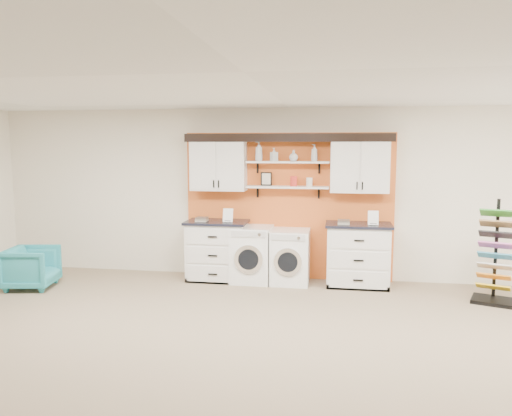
% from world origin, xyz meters
% --- Properties ---
extents(floor, '(10.00, 10.00, 0.00)m').
position_xyz_m(floor, '(0.00, 0.00, 0.00)').
color(floor, '#866F5A').
rests_on(floor, ground).
extents(ceiling, '(10.00, 10.00, 0.00)m').
position_xyz_m(ceiling, '(0.00, 0.00, 2.80)').
color(ceiling, white).
rests_on(ceiling, wall_back).
extents(wall_back, '(10.00, 0.00, 10.00)m').
position_xyz_m(wall_back, '(0.00, 4.00, 1.40)').
color(wall_back, silver).
rests_on(wall_back, floor).
extents(accent_panel, '(3.40, 0.07, 2.40)m').
position_xyz_m(accent_panel, '(0.00, 3.96, 1.20)').
color(accent_panel, orange).
rests_on(accent_panel, wall_back).
extents(upper_cabinet_left, '(0.90, 0.35, 0.84)m').
position_xyz_m(upper_cabinet_left, '(-1.13, 3.79, 1.88)').
color(upper_cabinet_left, white).
rests_on(upper_cabinet_left, wall_back).
extents(upper_cabinet_right, '(0.90, 0.35, 0.84)m').
position_xyz_m(upper_cabinet_right, '(1.13, 3.79, 1.88)').
color(upper_cabinet_right, white).
rests_on(upper_cabinet_right, wall_back).
extents(shelf_lower, '(1.32, 0.28, 0.03)m').
position_xyz_m(shelf_lower, '(0.00, 3.80, 1.53)').
color(shelf_lower, white).
rests_on(shelf_lower, wall_back).
extents(shelf_upper, '(1.32, 0.28, 0.03)m').
position_xyz_m(shelf_upper, '(0.00, 3.80, 1.93)').
color(shelf_upper, white).
rests_on(shelf_upper, wall_back).
extents(crown_molding, '(3.30, 0.41, 0.13)m').
position_xyz_m(crown_molding, '(0.00, 3.81, 2.33)').
color(crown_molding, black).
rests_on(crown_molding, wall_back).
extents(picture_frame, '(0.18, 0.02, 0.22)m').
position_xyz_m(picture_frame, '(-0.35, 3.85, 1.66)').
color(picture_frame, black).
rests_on(picture_frame, shelf_lower).
extents(canister_red, '(0.11, 0.11, 0.16)m').
position_xyz_m(canister_red, '(0.10, 3.80, 1.62)').
color(canister_red, red).
rests_on(canister_red, shelf_lower).
extents(canister_cream, '(0.10, 0.10, 0.14)m').
position_xyz_m(canister_cream, '(0.35, 3.80, 1.61)').
color(canister_cream, silver).
rests_on(canister_cream, shelf_lower).
extents(base_cabinet_left, '(1.00, 0.66, 0.98)m').
position_xyz_m(base_cabinet_left, '(-1.13, 3.64, 0.49)').
color(base_cabinet_left, white).
rests_on(base_cabinet_left, floor).
extents(base_cabinet_right, '(1.01, 0.66, 0.99)m').
position_xyz_m(base_cabinet_right, '(1.13, 3.64, 0.49)').
color(base_cabinet_right, white).
rests_on(base_cabinet_right, floor).
extents(washer, '(0.64, 0.71, 0.90)m').
position_xyz_m(washer, '(-0.55, 3.64, 0.45)').
color(washer, white).
rests_on(washer, floor).
extents(dryer, '(0.62, 0.71, 0.86)m').
position_xyz_m(dryer, '(0.06, 3.64, 0.43)').
color(dryer, white).
rests_on(dryer, floor).
extents(sample_rack, '(0.65, 0.60, 1.45)m').
position_xyz_m(sample_rack, '(2.98, 3.09, 0.48)').
color(sample_rack, black).
rests_on(sample_rack, floor).
extents(armchair, '(0.81, 0.79, 0.64)m').
position_xyz_m(armchair, '(-3.85, 2.70, 0.32)').
color(armchair, teal).
rests_on(armchair, floor).
extents(soap_bottle_a, '(0.15, 0.15, 0.31)m').
position_xyz_m(soap_bottle_a, '(-0.47, 3.80, 2.10)').
color(soap_bottle_a, silver).
rests_on(soap_bottle_a, shelf_upper).
extents(soap_bottle_b, '(0.14, 0.14, 0.21)m').
position_xyz_m(soap_bottle_b, '(-0.22, 3.80, 2.05)').
color(soap_bottle_b, silver).
rests_on(soap_bottle_b, shelf_upper).
extents(soap_bottle_c, '(0.16, 0.16, 0.18)m').
position_xyz_m(soap_bottle_c, '(0.09, 3.80, 2.03)').
color(soap_bottle_c, silver).
rests_on(soap_bottle_c, shelf_upper).
extents(soap_bottle_d, '(0.15, 0.15, 0.27)m').
position_xyz_m(soap_bottle_d, '(0.42, 3.80, 2.08)').
color(soap_bottle_d, silver).
rests_on(soap_bottle_d, shelf_upper).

